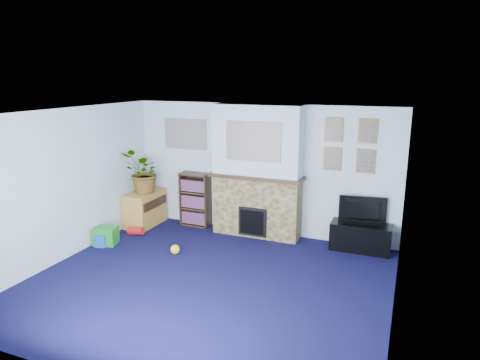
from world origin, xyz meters
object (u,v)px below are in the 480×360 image
at_px(television, 363,211).
at_px(bookshelf, 196,201).
at_px(sideboard, 145,208).
at_px(tv_stand, 361,237).

distance_m(television, bookshelf, 3.18).
relative_size(television, sideboard, 0.91).
xyz_separation_m(bookshelf, sideboard, (-0.94, -0.36, -0.15)).
bearing_deg(sideboard, tv_stand, 3.89).
bearing_deg(tv_stand, sideboard, -176.11).
distance_m(tv_stand, sideboard, 4.13).
bearing_deg(bookshelf, television, -1.02).
bearing_deg(bookshelf, sideboard, -159.30).
relative_size(tv_stand, bookshelf, 0.94).
distance_m(bookshelf, sideboard, 1.02).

